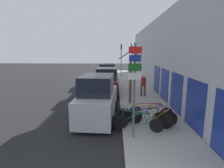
% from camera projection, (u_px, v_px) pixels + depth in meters
% --- Properties ---
extents(ground_plane, '(80.00, 80.00, 0.00)m').
position_uv_depth(ground_plane, '(107.00, 97.00, 14.09)').
color(ground_plane, black).
extents(sidewalk_curb, '(3.20, 32.00, 0.15)m').
position_uv_depth(sidewalk_curb, '(135.00, 89.00, 16.78)').
color(sidewalk_curb, '#9E9B93').
rests_on(sidewalk_curb, ground).
extents(building_facade, '(0.23, 32.00, 6.50)m').
position_uv_depth(building_facade, '(155.00, 56.00, 16.07)').
color(building_facade, '#B2B7C1').
rests_on(building_facade, ground).
extents(signpost, '(0.51, 0.11, 3.82)m').
position_uv_depth(signpost, '(134.00, 85.00, 6.83)').
color(signpost, '#595B60').
rests_on(signpost, sidewalk_curb).
extents(bicycle_0, '(2.09, 0.94, 0.86)m').
position_uv_depth(bicycle_0, '(138.00, 121.00, 7.90)').
color(bicycle_0, black).
rests_on(bicycle_0, sidewalk_curb).
extents(bicycle_1, '(2.49, 0.60, 0.93)m').
position_uv_depth(bicycle_1, '(141.00, 119.00, 8.10)').
color(bicycle_1, black).
rests_on(bicycle_1, sidewalk_curb).
extents(bicycle_2, '(2.45, 1.01, 0.99)m').
position_uv_depth(bicycle_2, '(145.00, 117.00, 8.29)').
color(bicycle_2, black).
rests_on(bicycle_2, sidewalk_curb).
extents(bicycle_3, '(2.31, 0.84, 0.97)m').
position_uv_depth(bicycle_3, '(151.00, 115.00, 8.56)').
color(bicycle_3, black).
rests_on(bicycle_3, sidewalk_curb).
extents(bicycle_4, '(2.29, 0.84, 0.89)m').
position_uv_depth(bicycle_4, '(152.00, 114.00, 8.77)').
color(bicycle_4, black).
rests_on(bicycle_4, sidewalk_curb).
extents(bicycle_5, '(2.16, 0.44, 0.89)m').
position_uv_depth(bicycle_5, '(151.00, 112.00, 9.07)').
color(bicycle_5, black).
rests_on(bicycle_5, sidewalk_curb).
extents(parked_car_0, '(2.22, 4.40, 2.42)m').
position_uv_depth(parked_car_0, '(98.00, 99.00, 9.42)').
color(parked_car_0, '#B2B7BC').
rests_on(parked_car_0, ground).
extents(parked_car_1, '(2.04, 4.15, 2.29)m').
position_uv_depth(parked_car_1, '(107.00, 83.00, 14.77)').
color(parked_car_1, maroon).
rests_on(parked_car_1, ground).
extents(parked_car_2, '(2.24, 4.43, 2.31)m').
position_uv_depth(parked_car_2, '(107.00, 75.00, 19.53)').
color(parked_car_2, silver).
rests_on(parked_car_2, ground).
extents(pedestrian_near, '(0.44, 0.38, 1.69)m').
position_uv_depth(pedestrian_near, '(143.00, 84.00, 13.78)').
color(pedestrian_near, '#4C3D2D').
rests_on(pedestrian_near, sidewalk_curb).
extents(street_tree, '(1.45, 0.69, 3.99)m').
position_uv_depth(street_tree, '(131.00, 77.00, 11.63)').
color(street_tree, brown).
rests_on(street_tree, sidewalk_curb).
extents(traffic_light, '(0.20, 0.30, 4.50)m').
position_uv_depth(traffic_light, '(121.00, 56.00, 23.46)').
color(traffic_light, '#595B60').
rests_on(traffic_light, sidewalk_curb).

